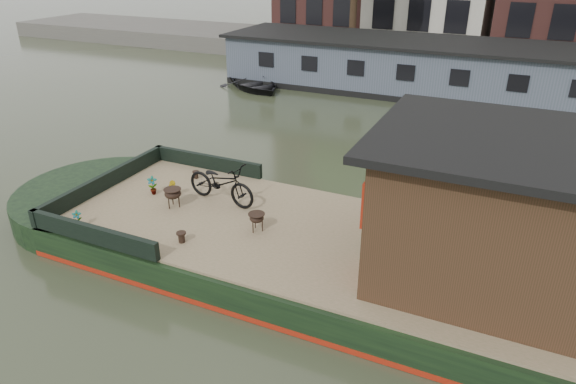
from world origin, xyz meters
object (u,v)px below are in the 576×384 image
at_px(brazier_rear, 257,222).
at_px(dinghy, 254,81).
at_px(bicycle, 221,183).
at_px(brazier_front, 173,198).
at_px(cabin, 498,210).
at_px(potted_plant_a, 153,185).

height_order(brazier_rear, dinghy, brazier_rear).
xyz_separation_m(bicycle, dinghy, (-5.13, 10.99, -0.75)).
distance_m(brazier_front, brazier_rear, 2.05).
relative_size(cabin, brazier_rear, 10.87).
bearing_deg(brazier_rear, dinghy, 118.50).
relative_size(brazier_rear, dinghy, 0.11).
bearing_deg(dinghy, potted_plant_a, -127.80).
bearing_deg(dinghy, brazier_front, -124.82).
xyz_separation_m(bicycle, brazier_rear, (1.26, -0.78, -0.26)).
bearing_deg(brazier_front, bicycle, 38.87).
relative_size(brazier_front, brazier_rear, 1.12).
distance_m(brazier_rear, dinghy, 13.40).
bearing_deg(dinghy, bicycle, -120.29).
xyz_separation_m(cabin, brazier_rear, (-4.13, -0.27, -1.04)).
relative_size(potted_plant_a, dinghy, 0.13).
xyz_separation_m(cabin, dinghy, (-10.52, 11.50, -1.53)).
bearing_deg(cabin, brazier_rear, -176.24).
distance_m(cabin, potted_plant_a, 7.03).
xyz_separation_m(potted_plant_a, brazier_front, (0.77, -0.30, -0.00)).
height_order(cabin, brazier_rear, cabin).
distance_m(cabin, brazier_front, 6.26).
height_order(cabin, bicycle, cabin).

